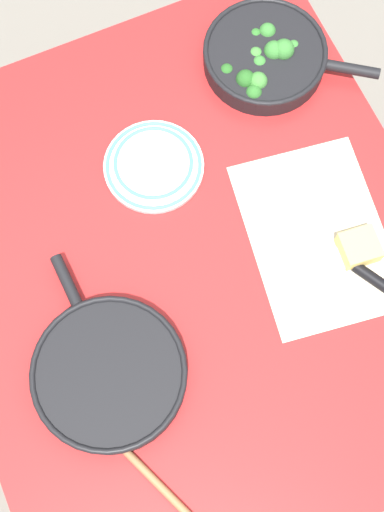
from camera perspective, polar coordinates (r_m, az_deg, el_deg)
The scene contains 9 objects.
ground_plane at distance 2.17m, azimuth -0.00°, elevation -6.27°, with size 14.00×14.00×0.00m, color slate.
dining_table_red at distance 1.53m, azimuth -0.00°, elevation -1.14°, with size 1.17×1.00×0.75m.
skillet_broccoli at distance 1.63m, azimuth 5.93°, elevation 15.59°, with size 0.29×0.35×0.08m.
skillet_eggs at distance 1.38m, azimuth -6.65°, elevation -9.31°, with size 0.41×0.30×0.05m.
wooden_spoon at distance 1.38m, azimuth -4.61°, elevation -15.98°, with size 0.37×0.17×0.02m.
parchment_sheet at distance 1.49m, azimuth 9.96°, elevation 1.65°, with size 0.43×0.33×0.00m.
grater_knife at distance 1.48m, azimuth 12.71°, elevation -0.70°, with size 0.24×0.15×0.02m.
cheese_block at distance 1.48m, azimuth 13.21°, elevation 0.67°, with size 0.08×0.08×0.04m.
dinner_plate_stack at distance 1.52m, azimuth -3.09°, elevation 7.29°, with size 0.21×0.21×0.03m.
Camera 1 is at (0.41, -0.18, 2.13)m, focal length 50.00 mm.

